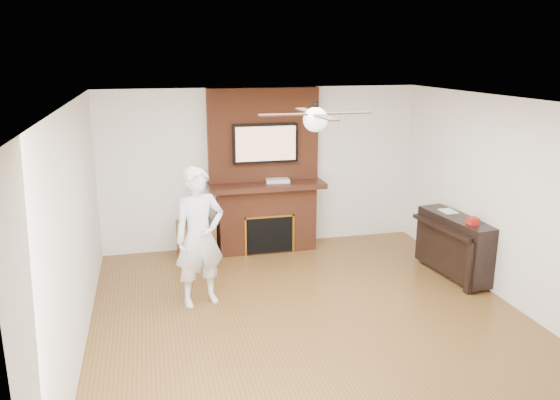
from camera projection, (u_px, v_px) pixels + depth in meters
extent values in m
cube|color=brown|center=(312.00, 327.00, 6.35)|extent=(5.36, 5.86, 0.18)
cube|color=white|center=(316.00, 93.00, 5.65)|extent=(5.36, 5.86, 0.18)
cube|color=silver|center=(261.00, 167.00, 8.66)|extent=(5.36, 0.18, 2.50)
cube|color=silver|center=(451.00, 348.00, 3.33)|extent=(5.36, 0.18, 2.50)
cube|color=silver|center=(64.00, 235.00, 5.41)|extent=(0.18, 5.86, 2.50)
cube|color=silver|center=(519.00, 202.00, 6.59)|extent=(0.18, 5.86, 2.50)
cube|color=brown|center=(266.00, 218.00, 8.54)|extent=(1.50, 0.50, 1.00)
cube|color=black|center=(266.00, 185.00, 8.37)|extent=(1.78, 0.64, 0.08)
cube|color=brown|center=(263.00, 135.00, 8.34)|extent=(1.70, 0.20, 1.42)
cube|color=black|center=(270.00, 235.00, 8.35)|extent=(0.70, 0.06, 0.55)
cube|color=#BF8C2D|center=(270.00, 217.00, 8.27)|extent=(0.78, 0.02, 0.03)
cube|color=#BF8C2D|center=(246.00, 237.00, 8.26)|extent=(0.03, 0.02, 0.61)
cube|color=#BF8C2D|center=(293.00, 233.00, 8.43)|extent=(0.03, 0.02, 0.61)
cube|color=black|center=(265.00, 143.00, 8.24)|extent=(1.00, 0.07, 0.60)
cube|color=tan|center=(266.00, 144.00, 8.20)|extent=(0.92, 0.01, 0.52)
cylinder|color=black|center=(316.00, 109.00, 5.69)|extent=(0.04, 0.04, 0.14)
sphere|color=white|center=(315.00, 120.00, 5.72)|extent=(0.26, 0.26, 0.26)
cube|color=black|center=(345.00, 113.00, 5.78)|extent=(0.55, 0.11, 0.01)
cube|color=black|center=(307.00, 111.00, 6.01)|extent=(0.11, 0.55, 0.01)
cube|color=black|center=(285.00, 115.00, 5.63)|extent=(0.55, 0.11, 0.01)
cube|color=black|center=(325.00, 117.00, 5.40)|extent=(0.11, 0.55, 0.01)
imported|color=silver|center=(199.00, 237.00, 6.56)|extent=(0.72, 0.57, 1.71)
cube|color=brown|center=(196.00, 239.00, 8.33)|extent=(0.57, 0.57, 0.50)
cube|color=#28282A|center=(195.00, 220.00, 8.25)|extent=(0.43, 0.36, 0.10)
cube|color=black|center=(455.00, 245.00, 7.49)|extent=(0.53, 1.34, 0.80)
cube|color=black|center=(469.00, 268.00, 6.94)|extent=(0.06, 0.10, 0.70)
cube|color=black|center=(425.00, 239.00, 8.03)|extent=(0.06, 0.10, 0.70)
cube|color=black|center=(442.00, 227.00, 7.37)|extent=(0.28, 1.21, 0.05)
cube|color=silver|center=(448.00, 211.00, 7.62)|extent=(0.18, 0.25, 0.01)
cube|color=#A71914|center=(473.00, 221.00, 7.05)|extent=(0.12, 0.12, 0.09)
cube|color=silver|center=(278.00, 181.00, 8.37)|extent=(0.38, 0.24, 0.05)
cylinder|color=orange|center=(257.00, 250.00, 8.43)|extent=(0.07, 0.07, 0.11)
cylinder|color=#2E732F|center=(272.00, 248.00, 8.54)|extent=(0.07, 0.07, 0.09)
cylinder|color=beige|center=(280.00, 248.00, 8.53)|extent=(0.08, 0.08, 0.11)
cylinder|color=#303E91|center=(275.00, 249.00, 8.52)|extent=(0.05, 0.05, 0.07)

